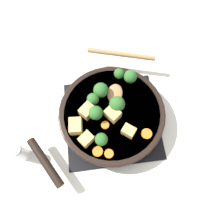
{
  "coord_description": "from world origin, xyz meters",
  "views": [
    {
      "loc": [
        -0.03,
        -0.24,
        0.7
      ],
      "look_at": [
        0.0,
        0.0,
        0.08
      ],
      "focal_mm": 35.0,
      "sensor_mm": 36.0,
      "label": 1
    }
  ],
  "objects": [
    {
      "name": "broccoli_floret_west_rim",
      "position": [
        -0.05,
        -0.01,
        0.1
      ],
      "size": [
        0.04,
        0.04,
        0.05
      ],
      "color": "#709956",
      "rests_on": "skillet_pan"
    },
    {
      "name": "wooden_spoon",
      "position": [
        0.04,
        0.14,
        0.08
      ],
      "size": [
        0.23,
        0.22,
        0.02
      ],
      "color": "#A87A4C",
      "rests_on": "skillet_pan"
    },
    {
      "name": "tofu_cube_west_chunk",
      "position": [
        -0.11,
        -0.04,
        0.09
      ],
      "size": [
        0.04,
        0.05,
        0.04
      ],
      "primitive_type": "cube",
      "rotation": [
        0.0,
        0.0,
        1.51
      ],
      "color": "tan",
      "rests_on": "skillet_pan"
    },
    {
      "name": "carrot_slice_under_broccoli",
      "position": [
        -0.03,
        -0.13,
        0.08
      ],
      "size": [
        0.03,
        0.03,
        0.01
      ],
      "primitive_type": "cylinder",
      "color": "orange",
      "rests_on": "skillet_pan"
    },
    {
      "name": "skillet_pan",
      "position": [
        -0.0,
        -0.0,
        0.05
      ],
      "size": [
        0.43,
        0.37,
        0.05
      ],
      "color": "black",
      "rests_on": "front_burner_grate"
    },
    {
      "name": "broccoli_floret_center_top",
      "position": [
        0.04,
        0.12,
        0.1
      ],
      "size": [
        0.03,
        0.03,
        0.04
      ],
      "color": "#709956",
      "rests_on": "skillet_pan"
    },
    {
      "name": "front_burner_grate",
      "position": [
        0.0,
        0.0,
        0.01
      ],
      "size": [
        0.31,
        0.31,
        0.03
      ],
      "color": "black",
      "rests_on": "ground_plane"
    },
    {
      "name": "tofu_cube_near_handle",
      "position": [
        -0.07,
        0.01,
        0.09
      ],
      "size": [
        0.05,
        0.05,
        0.03
      ],
      "primitive_type": "cube",
      "rotation": [
        0.0,
        0.0,
        0.75
      ],
      "color": "tan",
      "rests_on": "skillet_pan"
    },
    {
      "name": "broccoli_floret_north_edge",
      "position": [
        -0.03,
        0.06,
        0.1
      ],
      "size": [
        0.05,
        0.05,
        0.05
      ],
      "color": "#709956",
      "rests_on": "skillet_pan"
    },
    {
      "name": "carrot_slice_edge_slice",
      "position": [
        -0.06,
        -0.12,
        0.08
      ],
      "size": [
        0.03,
        0.03,
        0.01
      ],
      "primitive_type": "cylinder",
      "color": "orange",
      "rests_on": "skillet_pan"
    },
    {
      "name": "ground_plane",
      "position": [
        0.0,
        0.0,
        0.0
      ],
      "size": [
        2.4,
        2.4,
        0.0
      ],
      "primitive_type": "plane",
      "color": "silver"
    },
    {
      "name": "tofu_cube_east_chunk",
      "position": [
        0.0,
        -0.01,
        0.09
      ],
      "size": [
        0.05,
        0.05,
        0.03
      ],
      "primitive_type": "cube",
      "rotation": [
        0.0,
        0.0,
        2.25
      ],
      "color": "tan",
      "rests_on": "skillet_pan"
    },
    {
      "name": "tofu_cube_back_piece",
      "position": [
        0.04,
        -0.07,
        0.09
      ],
      "size": [
        0.05,
        0.05,
        0.03
      ],
      "primitive_type": "cube",
      "rotation": [
        0.0,
        0.0,
        5.61
      ],
      "color": "tan",
      "rests_on": "skillet_pan"
    },
    {
      "name": "tofu_cube_center_large",
      "position": [
        -0.08,
        -0.08,
        0.09
      ],
      "size": [
        0.05,
        0.05,
        0.03
      ],
      "primitive_type": "cube",
      "rotation": [
        0.0,
        0.0,
        3.81
      ],
      "color": "tan",
      "rests_on": "skillet_pan"
    },
    {
      "name": "salt_shaker",
      "position": [
        -0.29,
        -0.08,
        0.04
      ],
      "size": [
        0.04,
        0.04,
        0.09
      ],
      "color": "white",
      "rests_on": "ground_plane"
    },
    {
      "name": "broccoli_floret_east_rim",
      "position": [
        -0.04,
        -0.09,
        0.1
      ],
      "size": [
        0.04,
        0.04,
        0.04
      ],
      "color": "#709956",
      "rests_on": "skillet_pan"
    },
    {
      "name": "carrot_slice_near_center",
      "position": [
        0.09,
        -0.08,
        0.08
      ],
      "size": [
        0.03,
        0.03,
        0.01
      ],
      "primitive_type": "cylinder",
      "color": "orange",
      "rests_on": "skillet_pan"
    },
    {
      "name": "broccoli_floret_near_spoon",
      "position": [
        0.02,
        0.01,
        0.11
      ],
      "size": [
        0.05,
        0.05,
        0.05
      ],
      "color": "#709956",
      "rests_on": "skillet_pan"
    },
    {
      "name": "carrot_slice_orange_thin",
      "position": [
        -0.03,
        -0.04,
        0.08
      ],
      "size": [
        0.02,
        0.02,
        0.01
      ],
      "primitive_type": "cylinder",
      "color": "orange",
      "rests_on": "skillet_pan"
    },
    {
      "name": "broccoli_floret_mid_floret",
      "position": [
        -0.05,
        0.04,
        0.1
      ],
      "size": [
        0.04,
        0.04,
        0.04
      ],
      "color": "#709956",
      "rests_on": "skillet_pan"
    },
    {
      "name": "broccoli_floret_south_cluster",
      "position": [
        0.07,
        0.1,
        0.1
      ],
      "size": [
        0.04,
        0.04,
        0.05
      ],
      "color": "#709956",
      "rests_on": "skillet_pan"
    }
  ]
}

